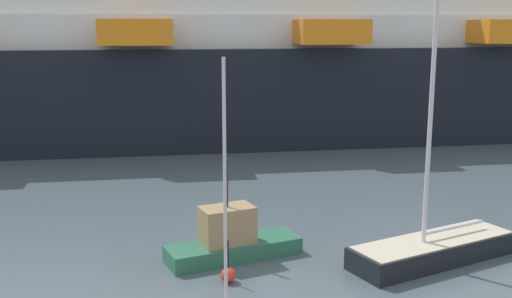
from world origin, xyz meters
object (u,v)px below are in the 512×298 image
at_px(fishing_boat_0, 231,240).
at_px(cruise_ship, 138,53).
at_px(sailboat_3, 434,245).
at_px(channel_buoy_0, 228,275).

relative_size(fishing_boat_0, cruise_ship, 0.04).
distance_m(sailboat_3, cruise_ship, 34.82).
distance_m(channel_buoy_0, cruise_ship, 33.60).
distance_m(fishing_boat_0, channel_buoy_0, 2.45).
relative_size(sailboat_3, cruise_ship, 0.11).
xyz_separation_m(fishing_boat_0, channel_buoy_0, (-0.44, -2.36, -0.48)).
bearing_deg(sailboat_3, fishing_boat_0, -30.86).
xyz_separation_m(fishing_boat_0, cruise_ship, (-3.80, 30.39, 6.24)).
bearing_deg(sailboat_3, cruise_ship, -88.43).
relative_size(sailboat_3, channel_buoy_0, 9.04).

